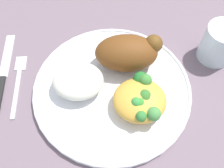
# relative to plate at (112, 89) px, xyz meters

# --- Properties ---
(ground_plane) EXTENTS (2.00, 2.00, 0.00)m
(ground_plane) POSITION_rel_plate_xyz_m (0.00, 0.00, -0.01)
(ground_plane) COLOR #6C5965
(plate) EXTENTS (0.30, 0.30, 0.01)m
(plate) POSITION_rel_plate_xyz_m (0.00, 0.00, 0.00)
(plate) COLOR white
(plate) RESTS_ON ground_plane
(roasted_chicken) EXTENTS (0.13, 0.08, 0.06)m
(roasted_chicken) POSITION_rel_plate_xyz_m (0.03, 0.06, 0.04)
(roasted_chicken) COLOR brown
(roasted_chicken) RESTS_ON plate
(rice_pile) EXTENTS (0.09, 0.08, 0.04)m
(rice_pile) POSITION_rel_plate_xyz_m (-0.06, -0.00, 0.03)
(rice_pile) COLOR white
(rice_pile) RESTS_ON plate
(mac_cheese_with_broccoli) EXTENTS (0.09, 0.09, 0.04)m
(mac_cheese_with_broccoli) POSITION_rel_plate_xyz_m (0.05, -0.04, 0.03)
(mac_cheese_with_broccoli) COLOR gold
(mac_cheese_with_broccoli) RESTS_ON plate
(fork) EXTENTS (0.02, 0.14, 0.01)m
(fork) POSITION_rel_plate_xyz_m (-0.18, 0.02, -0.00)
(fork) COLOR silver
(fork) RESTS_ON ground_plane
(knife) EXTENTS (0.03, 0.19, 0.01)m
(knife) POSITION_rel_plate_xyz_m (-0.22, 0.03, -0.00)
(knife) COLOR black
(knife) RESTS_ON ground_plane
(water_glass) EXTENTS (0.07, 0.07, 0.08)m
(water_glass) POSITION_rel_plate_xyz_m (0.21, 0.09, 0.03)
(water_glass) COLOR silver
(water_glass) RESTS_ON ground_plane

